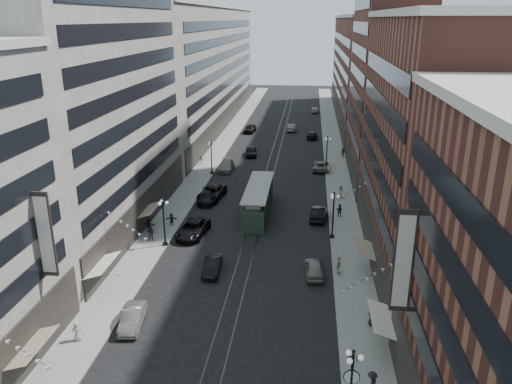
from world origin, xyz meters
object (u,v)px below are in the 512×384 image
at_px(lamppost_se_far, 333,213).
at_px(lamppost_sw_far, 164,220).
at_px(streetcar, 258,201).
at_px(car_14, 291,127).
at_px(pedestrian_6, 201,159).
at_px(car_2, 193,229).
at_px(pedestrian_4, 339,265).
at_px(lamppost_se_mid, 327,151).
at_px(car_10, 319,213).
at_px(pedestrian_5, 172,219).
at_px(car_7, 212,193).
at_px(pedestrian_extra_2, 372,316).
at_px(pedestrian_7, 339,210).
at_px(pedestrian_extra_1, 149,225).
at_px(pedestrian_9, 343,153).
at_px(car_1, 132,318).
at_px(pedestrian_3, 372,384).
at_px(lamppost_sw_mid, 211,156).
at_px(car_extra_0, 207,197).
at_px(car_4, 314,268).
at_px(car_5, 212,266).
at_px(pedestrian_8, 329,168).
at_px(pedestrian_extra_0, 341,192).
at_px(car_8, 226,166).
at_px(car_13, 251,151).
at_px(car_12, 312,135).
at_px(pedestrian_2, 152,233).
at_px(car_11, 321,166).
at_px(car_extra_1, 315,110).
at_px(car_9, 250,128).
at_px(pedestrian_1, 77,331).

bearing_deg(lamppost_se_far, lamppost_sw_far, -167.74).
bearing_deg(streetcar, car_14, 87.50).
bearing_deg(pedestrian_6, car_2, 106.55).
bearing_deg(car_14, pedestrian_4, 96.13).
relative_size(lamppost_se_mid, car_10, 1.11).
xyz_separation_m(lamppost_se_mid, pedestrian_6, (-21.26, 0.41, -2.11)).
bearing_deg(pedestrian_5, pedestrian_6, 90.10).
height_order(streetcar, pedestrian_4, streetcar).
height_order(lamppost_se_far, car_14, lamppost_se_far).
relative_size(lamppost_se_far, pedestrian_5, 3.65).
xyz_separation_m(car_7, pedestrian_extra_2, (18.80, -28.73, 0.16)).
xyz_separation_m(pedestrian_7, pedestrian_extra_1, (-22.40, -7.25, -0.01)).
relative_size(car_7, pedestrian_7, 3.80).
bearing_deg(pedestrian_9, lamppost_se_far, -87.68).
xyz_separation_m(lamppost_se_far, car_1, (-16.85, -19.00, -2.35)).
bearing_deg(pedestrian_3, lamppost_sw_mid, -131.65).
distance_m(car_extra_0, pedestrian_extra_2, 33.29).
xyz_separation_m(streetcar, car_1, (-7.65, -25.84, -0.96)).
xyz_separation_m(pedestrian_6, car_extra_0, (4.63, -18.29, -0.25)).
distance_m(car_14, pedestrian_6, 32.23).
xyz_separation_m(car_1, car_4, (14.79, 10.16, 0.01)).
bearing_deg(car_7, car_5, -71.22).
bearing_deg(lamppost_se_far, streetcar, 143.36).
distance_m(lamppost_sw_far, pedestrian_8, 34.41).
relative_size(lamppost_sw_mid, pedestrian_extra_0, 3.03).
height_order(lamppost_se_mid, car_8, lamppost_se_mid).
relative_size(lamppost_sw_mid, car_2, 0.91).
relative_size(car_2, pedestrian_extra_1, 3.69).
relative_size(car_8, car_13, 1.15).
bearing_deg(pedestrian_extra_0, car_12, -28.00).
bearing_deg(pedestrian_extra_0, pedestrian_2, 93.12).
xyz_separation_m(car_11, pedestrian_7, (1.92, -20.73, 0.20)).
xyz_separation_m(pedestrian_8, pedestrian_extra_0, (1.33, -11.22, -0.06)).
bearing_deg(car_1, car_2, 79.55).
relative_size(pedestrian_2, pedestrian_5, 1.19).
bearing_deg(car_7, pedestrian_9, 58.39).
xyz_separation_m(pedestrian_5, pedestrian_extra_1, (-2.09, -2.23, 0.06)).
distance_m(car_7, pedestrian_5, 10.52).
height_order(lamppost_se_far, streetcar, lamppost_se_far).
distance_m(lamppost_sw_far, car_5, 8.64).
bearing_deg(car_2, car_extra_1, 86.47).
bearing_deg(car_5, pedestrian_9, 68.62).
height_order(car_2, pedestrian_5, car_2).
relative_size(car_extra_0, pedestrian_extra_2, 2.85).
xyz_separation_m(car_9, car_12, (13.60, -4.41, -0.14)).
bearing_deg(pedestrian_4, pedestrian_1, 136.86).
xyz_separation_m(pedestrian_4, car_9, (-16.30, 63.45, -0.21)).
height_order(pedestrian_3, car_8, pedestrian_3).
xyz_separation_m(pedestrian_2, pedestrian_5, (1.01, 4.68, -0.15)).
relative_size(pedestrian_2, pedestrian_9, 1.07).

